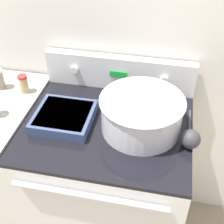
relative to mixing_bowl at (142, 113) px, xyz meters
name	(u,v)px	position (x,y,z in m)	size (l,w,h in m)	color
kitchen_wall	(123,23)	(-0.15, 0.36, 0.24)	(8.00, 0.05, 2.50)	silver
stove_range	(108,186)	(-0.15, 0.00, -0.55)	(0.77, 0.69, 0.92)	silver
control_panel	(120,73)	(-0.15, 0.30, 0.00)	(0.77, 0.07, 0.18)	silver
mixing_bowl	(142,113)	(0.00, 0.00, 0.00)	(0.37, 0.37, 0.16)	silver
casserole_dish	(64,116)	(-0.35, -0.02, -0.06)	(0.26, 0.25, 0.05)	#38476B
ladle	(190,138)	(0.22, -0.06, -0.05)	(0.08, 0.28, 0.08)	#333338
spice_jar_red_cap	(24,84)	(-0.62, 0.15, -0.03)	(0.05, 0.05, 0.10)	tan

